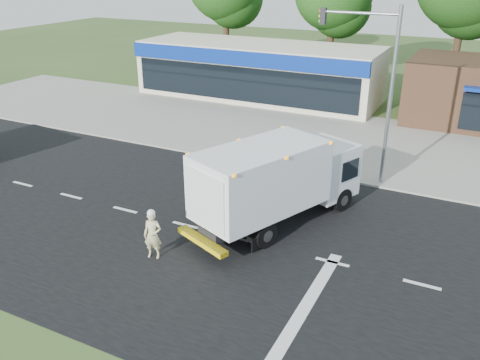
% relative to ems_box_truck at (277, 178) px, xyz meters
% --- Properties ---
extents(ground, '(120.00, 120.00, 0.00)m').
position_rel_ems_box_truck_xyz_m(ground, '(-0.11, -1.76, -1.97)').
color(ground, '#385123').
rests_on(ground, ground).
extents(road_asphalt, '(60.00, 14.00, 0.02)m').
position_rel_ems_box_truck_xyz_m(road_asphalt, '(-0.11, -1.76, -1.96)').
color(road_asphalt, black).
rests_on(road_asphalt, ground).
extents(sidewalk, '(60.00, 2.40, 0.12)m').
position_rel_ems_box_truck_xyz_m(sidewalk, '(-0.11, 6.44, -1.91)').
color(sidewalk, gray).
rests_on(sidewalk, ground).
extents(parking_apron, '(60.00, 9.00, 0.02)m').
position_rel_ems_box_truck_xyz_m(parking_apron, '(-0.11, 12.24, -1.96)').
color(parking_apron, gray).
rests_on(parking_apron, ground).
extents(lane_markings, '(55.20, 7.00, 0.01)m').
position_rel_ems_box_truck_xyz_m(lane_markings, '(1.24, -3.11, -1.95)').
color(lane_markings, silver).
rests_on(lane_markings, road_asphalt).
extents(ems_box_truck, '(5.12, 8.02, 3.41)m').
position_rel_ems_box_truck_xyz_m(ems_box_truck, '(0.00, 0.00, 0.00)').
color(ems_box_truck, black).
rests_on(ems_box_truck, ground).
extents(emergency_worker, '(0.74, 0.58, 1.87)m').
position_rel_ems_box_truck_xyz_m(emergency_worker, '(-2.87, -4.23, -1.05)').
color(emergency_worker, '#CCC088').
rests_on(emergency_worker, ground).
extents(retail_strip_mall, '(18.00, 6.20, 4.00)m').
position_rel_ems_box_truck_xyz_m(retail_strip_mall, '(-9.11, 18.17, 0.04)').
color(retail_strip_mall, beige).
rests_on(retail_strip_mall, ground).
extents(traffic_signal_pole, '(3.51, 0.25, 8.00)m').
position_rel_ems_box_truck_xyz_m(traffic_signal_pole, '(2.25, 5.84, 2.96)').
color(traffic_signal_pole, gray).
rests_on(traffic_signal_pole, ground).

